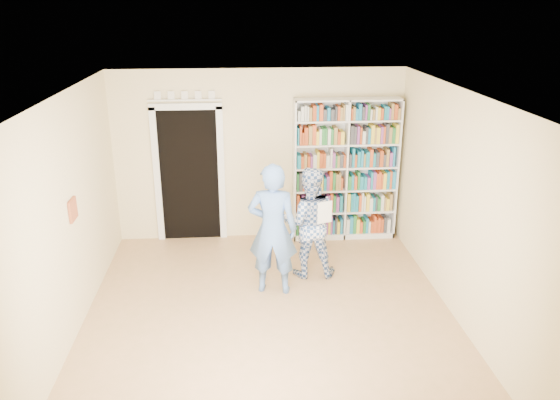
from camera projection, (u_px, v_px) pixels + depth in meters
name	position (u px, v px, depth m)	size (l,w,h in m)	color
floor	(270.00, 317.00, 6.67)	(5.00, 5.00, 0.00)	tan
ceiling	(268.00, 95.00, 5.74)	(5.00, 5.00, 0.00)	white
wall_back	(259.00, 156.00, 8.55)	(4.50, 4.50, 0.00)	beige
wall_left	(67.00, 220.00, 6.04)	(5.00, 5.00, 0.00)	beige
wall_right	(461.00, 209.00, 6.38)	(5.00, 5.00, 0.00)	beige
bookshelf	(345.00, 170.00, 8.58)	(1.64, 0.31, 2.26)	white
doorway	(189.00, 168.00, 8.50)	(1.10, 0.08, 2.43)	black
wall_art	(73.00, 210.00, 6.21)	(0.03, 0.25, 0.25)	brown
man_blue	(273.00, 229.00, 6.99)	(0.64, 0.42, 1.76)	#577EC1
man_plaid	(309.00, 222.00, 7.46)	(0.76, 0.59, 1.57)	#2C4C86
paper_sheet	(325.00, 212.00, 7.19)	(0.21, 0.01, 0.30)	white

